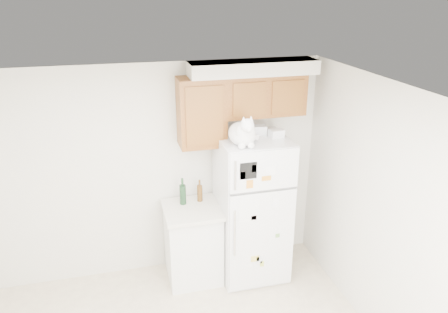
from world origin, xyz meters
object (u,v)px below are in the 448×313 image
object	(u,v)px
base_counter	(193,242)
refrigerator	(252,208)
cat	(243,133)
bottle_amber	(200,190)
storage_box_front	(276,134)
bottle_green	(183,191)
storage_box_back	(258,130)

from	to	relation	value
base_counter	refrigerator	bearing A→B (deg)	-6.09
refrigerator	base_counter	xyz separation A→B (m)	(-0.69, 0.07, -0.39)
refrigerator	cat	bearing A→B (deg)	-136.00
cat	base_counter	bearing A→B (deg)	155.01
cat	bottle_amber	xyz separation A→B (m)	(-0.40, 0.38, -0.78)
cat	storage_box_front	xyz separation A→B (m)	(0.42, 0.15, -0.09)
bottle_green	bottle_amber	bearing A→B (deg)	6.17
refrigerator	storage_box_back	size ratio (longest dim) A/B	9.44
storage_box_back	bottle_green	size ratio (longest dim) A/B	0.57
bottle_green	bottle_amber	world-z (taller)	bottle_green
base_counter	bottle_amber	distance (m)	0.62
cat	storage_box_front	size ratio (longest dim) A/B	3.37
storage_box_front	bottle_green	xyz separation A→B (m)	(-1.02, 0.21, -0.67)
storage_box_front	refrigerator	bearing A→B (deg)	167.36
base_counter	storage_box_front	xyz separation A→B (m)	(0.94, -0.09, 1.28)
refrigerator	storage_box_front	xyz separation A→B (m)	(0.25, -0.02, 0.89)
storage_box_back	bottle_amber	distance (m)	0.97
cat	bottle_green	xyz separation A→B (m)	(-0.60, 0.35, -0.76)
cat	storage_box_back	xyz separation A→B (m)	(0.27, 0.31, -0.08)
cat	storage_box_back	bearing A→B (deg)	48.87
base_counter	storage_box_front	size ratio (longest dim) A/B	6.13
storage_box_back	bottle_amber	world-z (taller)	storage_box_back
storage_box_back	storage_box_front	world-z (taller)	storage_box_back
base_counter	bottle_amber	xyz separation A→B (m)	(0.12, 0.14, 0.59)
storage_box_back	bottle_amber	xyz separation A→B (m)	(-0.66, 0.07, -0.70)
storage_box_back	bottle_green	distance (m)	1.10
refrigerator	bottle_amber	distance (m)	0.64
storage_box_front	bottle_green	size ratio (longest dim) A/B	0.48
base_counter	bottle_green	distance (m)	0.63
base_counter	cat	xyz separation A→B (m)	(0.52, -0.24, 1.37)
base_counter	bottle_amber	world-z (taller)	bottle_amber
cat	storage_box_back	distance (m)	0.42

